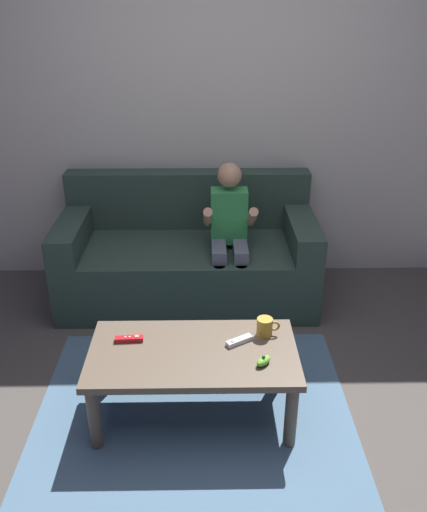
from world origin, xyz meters
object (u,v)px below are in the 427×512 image
object	(u,v)px
nunchuk_lime	(264,361)
game_remote_red_far_corner	(129,339)
person_seated_on_couch	(229,231)
coffee_mug	(265,327)
couch	(188,257)
coffee_table	(193,361)
game_remote_white_near_edge	(239,341)

from	to	relation	value
nunchuk_lime	game_remote_red_far_corner	distance (m)	0.68
person_seated_on_couch	coffee_mug	bearing A→B (deg)	-81.16
nunchuk_lime	coffee_mug	xyz separation A→B (m)	(0.03, 0.24, 0.03)
couch	coffee_table	size ratio (longest dim) A/B	1.69
game_remote_red_far_corner	coffee_mug	distance (m)	0.68
coffee_table	coffee_mug	xyz separation A→B (m)	(0.36, 0.13, 0.11)
person_seated_on_couch	game_remote_red_far_corner	bearing A→B (deg)	-119.13
coffee_mug	person_seated_on_couch	bearing A→B (deg)	98.84
nunchuk_lime	coffee_mug	bearing A→B (deg)	82.68
coffee_table	coffee_mug	world-z (taller)	coffee_mug
nunchuk_lime	game_remote_red_far_corner	xyz separation A→B (m)	(-0.65, 0.20, -0.01)
person_seated_on_couch	game_remote_red_far_corner	distance (m)	1.11
person_seated_on_couch	coffee_table	bearing A→B (deg)	-101.75
couch	coffee_mug	bearing A→B (deg)	-69.06
person_seated_on_couch	nunchuk_lime	bearing A→B (deg)	-84.49
game_remote_white_near_edge	nunchuk_lime	distance (m)	0.20
coffee_mug	couch	bearing A→B (deg)	110.94
game_remote_white_near_edge	person_seated_on_couch	bearing A→B (deg)	90.49
coffee_table	game_remote_red_far_corner	distance (m)	0.34
coffee_table	game_remote_red_far_corner	bearing A→B (deg)	164.55
coffee_mug	coffee_table	bearing A→B (deg)	-159.97
game_remote_white_near_edge	coffee_mug	world-z (taller)	coffee_mug
game_remote_red_far_corner	person_seated_on_couch	bearing A→B (deg)	60.87
person_seated_on_couch	coffee_table	size ratio (longest dim) A/B	0.97
nunchuk_lime	coffee_mug	world-z (taller)	coffee_mug
game_remote_white_near_edge	coffee_mug	distance (m)	0.16
coffee_mug	nunchuk_lime	bearing A→B (deg)	-97.32
couch	person_seated_on_couch	world-z (taller)	person_seated_on_couch
couch	coffee_mug	xyz separation A→B (m)	(0.42, -1.10, 0.14)
coffee_table	game_remote_white_near_edge	distance (m)	0.25
person_seated_on_couch	nunchuk_lime	distance (m)	1.18
nunchuk_lime	game_remote_white_near_edge	bearing A→B (deg)	120.79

